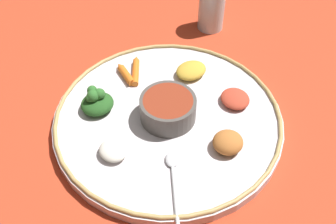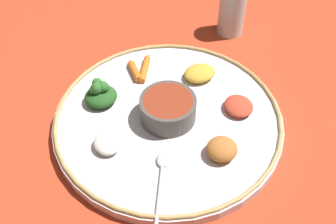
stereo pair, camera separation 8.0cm
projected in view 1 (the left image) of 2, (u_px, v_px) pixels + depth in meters
ground_plane at (168, 124)px, 0.83m from camera, size 2.40×2.40×0.00m
platter at (168, 121)px, 0.82m from camera, size 0.45×0.45×0.02m
platter_rim at (168, 116)px, 0.81m from camera, size 0.45×0.45×0.01m
center_bowl at (168, 108)px, 0.79m from camera, size 0.11×0.11×0.05m
spoon at (173, 176)px, 0.72m from camera, size 0.15×0.06×0.01m
greens_pile at (97, 101)px, 0.81m from camera, size 0.09×0.09×0.05m
carrot_near_spoon at (136, 70)px, 0.89m from camera, size 0.09×0.04×0.01m
carrot_outer at (125, 74)px, 0.89m from camera, size 0.06×0.06×0.02m
mound_berbere_red at (235, 99)px, 0.83m from camera, size 0.08×0.08×0.02m
mound_chickpea at (228, 142)px, 0.75m from camera, size 0.08×0.08×0.03m
mound_rice_white at (113, 151)px, 0.74m from camera, size 0.07×0.07×0.02m
mound_lentil_yellow at (191, 70)px, 0.89m from camera, size 0.09×0.09×0.02m
drinking_glass at (211, 10)px, 1.01m from camera, size 0.06×0.06×0.12m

